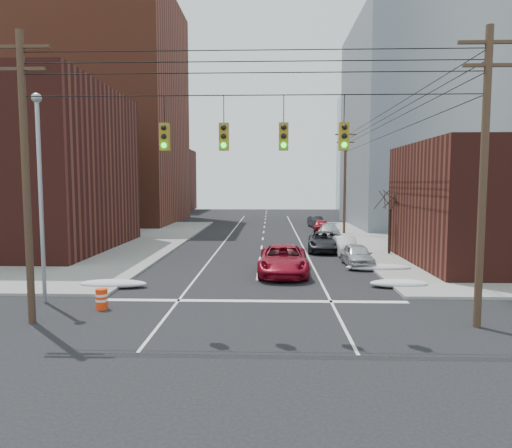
# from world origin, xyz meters

# --- Properties ---
(ground) EXTENTS (160.00, 160.00, 0.00)m
(ground) POSITION_xyz_m (0.00, 0.00, 0.00)
(ground) COLOR black
(ground) RESTS_ON ground
(building_brick_tall) EXTENTS (24.00, 20.00, 30.00)m
(building_brick_tall) POSITION_xyz_m (-24.00, 48.00, 15.00)
(building_brick_tall) COLOR brown
(building_brick_tall) RESTS_ON ground
(building_brick_far) EXTENTS (22.00, 18.00, 12.00)m
(building_brick_far) POSITION_xyz_m (-26.00, 74.00, 6.00)
(building_brick_far) COLOR #471A15
(building_brick_far) RESTS_ON ground
(building_office) EXTENTS (22.00, 20.00, 25.00)m
(building_office) POSITION_xyz_m (22.00, 44.00, 12.50)
(building_office) COLOR gray
(building_office) RESTS_ON ground
(building_glass) EXTENTS (20.00, 18.00, 22.00)m
(building_glass) POSITION_xyz_m (24.00, 70.00, 11.00)
(building_glass) COLOR gray
(building_glass) RESTS_ON ground
(utility_pole_left) EXTENTS (2.20, 0.28, 11.00)m
(utility_pole_left) POSITION_xyz_m (-8.50, 3.00, 5.78)
(utility_pole_left) COLOR #473323
(utility_pole_left) RESTS_ON ground
(utility_pole_right) EXTENTS (2.20, 0.28, 11.00)m
(utility_pole_right) POSITION_xyz_m (8.50, 3.00, 5.78)
(utility_pole_right) COLOR #473323
(utility_pole_right) RESTS_ON ground
(utility_pole_far) EXTENTS (2.20, 0.28, 11.00)m
(utility_pole_far) POSITION_xyz_m (8.50, 34.00, 5.78)
(utility_pole_far) COLOR #473323
(utility_pole_far) RESTS_ON ground
(traffic_signals) EXTENTS (17.00, 0.42, 2.02)m
(traffic_signals) POSITION_xyz_m (0.10, 2.97, 7.17)
(traffic_signals) COLOR black
(traffic_signals) RESTS_ON ground
(street_light) EXTENTS (0.44, 0.44, 9.32)m
(street_light) POSITION_xyz_m (-9.50, 6.00, 5.54)
(street_light) COLOR gray
(street_light) RESTS_ON ground
(bare_tree) EXTENTS (2.09, 2.20, 4.93)m
(bare_tree) POSITION_xyz_m (9.59, 20.00, 2.32)
(bare_tree) COLOR black
(bare_tree) RESTS_ON ground
(snow_nw) EXTENTS (3.50, 1.08, 0.42)m
(snow_nw) POSITION_xyz_m (-7.40, 9.00, 0.21)
(snow_nw) COLOR silver
(snow_nw) RESTS_ON ground
(snow_ne) EXTENTS (3.00, 1.08, 0.42)m
(snow_ne) POSITION_xyz_m (7.40, 9.50, 0.21)
(snow_ne) COLOR silver
(snow_ne) RESTS_ON ground
(snow_east_far) EXTENTS (4.00, 1.08, 0.42)m
(snow_east_far) POSITION_xyz_m (7.40, 14.00, 0.21)
(snow_east_far) COLOR silver
(snow_east_far) RESTS_ON ground
(red_pickup) EXTENTS (3.02, 6.25, 1.71)m
(red_pickup) POSITION_xyz_m (1.50, 12.78, 0.86)
(red_pickup) COLOR maroon
(red_pickup) RESTS_ON ground
(parked_car_a) EXTENTS (1.79, 4.24, 1.43)m
(parked_car_a) POSITION_xyz_m (6.40, 15.61, 0.72)
(parked_car_a) COLOR silver
(parked_car_a) RESTS_ON ground
(parked_car_b) EXTENTS (1.55, 4.17, 1.36)m
(parked_car_b) POSITION_xyz_m (6.37, 20.26, 0.68)
(parked_car_b) COLOR silver
(parked_car_b) RESTS_ON ground
(parked_car_c) EXTENTS (3.05, 5.73, 1.53)m
(parked_car_c) POSITION_xyz_m (5.03, 22.08, 0.77)
(parked_car_c) COLOR black
(parked_car_c) RESTS_ON ground
(parked_car_d) EXTENTS (2.36, 5.05, 1.43)m
(parked_car_d) POSITION_xyz_m (6.40, 29.64, 0.71)
(parked_car_d) COLOR #ACADB1
(parked_car_d) RESTS_ON ground
(parked_car_e) EXTENTS (2.08, 4.21, 1.38)m
(parked_car_e) POSITION_xyz_m (6.40, 36.75, 0.69)
(parked_car_e) COLOR maroon
(parked_car_e) RESTS_ON ground
(parked_car_f) EXTENTS (1.95, 4.27, 1.36)m
(parked_car_f) POSITION_xyz_m (6.33, 41.72, 0.68)
(parked_car_f) COLOR black
(parked_car_f) RESTS_ON ground
(lot_car_a) EXTENTS (4.42, 2.72, 1.38)m
(lot_car_a) POSITION_xyz_m (-15.24, 19.23, 0.84)
(lot_car_a) COLOR silver
(lot_car_a) RESTS_ON sidewalk_nw
(lot_car_b) EXTENTS (5.57, 3.87, 1.41)m
(lot_car_b) POSITION_xyz_m (-15.88, 26.25, 0.86)
(lot_car_b) COLOR silver
(lot_car_b) RESTS_ON sidewalk_nw
(lot_car_c) EXTENTS (5.85, 4.26, 1.57)m
(lot_car_c) POSITION_xyz_m (-16.29, 19.97, 0.94)
(lot_car_c) COLOR black
(lot_car_c) RESTS_ON sidewalk_nw
(lot_car_d) EXTENTS (4.46, 2.41, 1.44)m
(lot_car_d) POSITION_xyz_m (-18.44, 25.88, 0.87)
(lot_car_d) COLOR #B3B4B9
(lot_car_d) RESTS_ON sidewalk_nw
(construction_barrel) EXTENTS (0.63, 0.63, 0.89)m
(construction_barrel) POSITION_xyz_m (-6.50, 4.96, 0.46)
(construction_barrel) COLOR #F2350C
(construction_barrel) RESTS_ON ground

